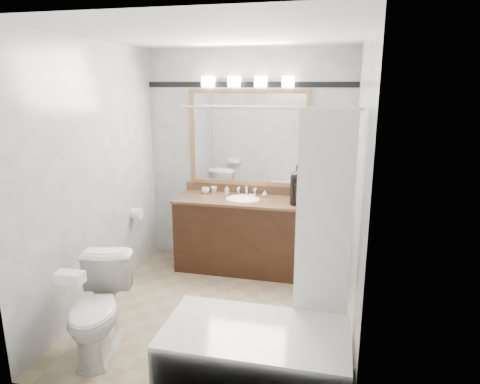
% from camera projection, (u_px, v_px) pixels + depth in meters
% --- Properties ---
extents(room, '(2.42, 2.62, 2.52)m').
position_uv_depth(room, '(218.00, 184.00, 3.76)').
color(room, gray).
rests_on(room, ground).
extents(vanity, '(1.53, 0.58, 0.97)m').
position_uv_depth(vanity, '(243.00, 233.00, 4.92)').
color(vanity, black).
rests_on(vanity, ground).
extents(mirror, '(1.40, 0.04, 1.10)m').
position_uv_depth(mirror, '(248.00, 138.00, 4.91)').
color(mirror, '#AC7B4D').
rests_on(mirror, room).
extents(vanity_light_bar, '(1.02, 0.14, 0.12)m').
position_uv_depth(vanity_light_bar, '(247.00, 81.00, 4.70)').
color(vanity_light_bar, silver).
rests_on(vanity_light_bar, room).
extents(accent_stripe, '(2.40, 0.01, 0.06)m').
position_uv_depth(accent_stripe, '(249.00, 85.00, 4.77)').
color(accent_stripe, black).
rests_on(accent_stripe, room).
extents(bathtub, '(1.30, 0.75, 1.96)m').
position_uv_depth(bathtub, '(259.00, 350.00, 3.03)').
color(bathtub, white).
rests_on(bathtub, ground).
extents(tp_roll, '(0.11, 0.12, 0.12)m').
position_uv_depth(tp_roll, '(137.00, 214.00, 4.78)').
color(tp_roll, white).
rests_on(tp_roll, room).
extents(toilet, '(0.59, 0.82, 0.76)m').
position_uv_depth(toilet, '(99.00, 309.00, 3.39)').
color(toilet, white).
rests_on(toilet, ground).
extents(tissue_box, '(0.20, 0.11, 0.08)m').
position_uv_depth(tissue_box, '(70.00, 278.00, 2.99)').
color(tissue_box, white).
rests_on(tissue_box, toilet).
extents(coffee_maker, '(0.19, 0.23, 0.35)m').
position_uv_depth(coffee_maker, '(297.00, 187.00, 4.60)').
color(coffee_maker, black).
rests_on(coffee_maker, vanity).
extents(cup_left, '(0.12, 0.12, 0.07)m').
position_uv_depth(cup_left, '(206.00, 190.00, 5.05)').
color(cup_left, white).
rests_on(cup_left, vanity).
extents(cup_right, '(0.08, 0.08, 0.07)m').
position_uv_depth(cup_right, '(214.00, 189.00, 5.10)').
color(cup_right, white).
rests_on(cup_right, vanity).
extents(soap_bottle_a, '(0.04, 0.05, 0.09)m').
position_uv_depth(soap_bottle_a, '(227.00, 190.00, 5.02)').
color(soap_bottle_a, white).
rests_on(soap_bottle_a, vanity).
extents(soap_bottle_b, '(0.06, 0.06, 0.07)m').
position_uv_depth(soap_bottle_b, '(265.00, 194.00, 4.89)').
color(soap_bottle_b, white).
rests_on(soap_bottle_b, vanity).
extents(soap_bar, '(0.08, 0.05, 0.02)m').
position_uv_depth(soap_bar, '(252.00, 196.00, 4.91)').
color(soap_bar, beige).
rests_on(soap_bar, vanity).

